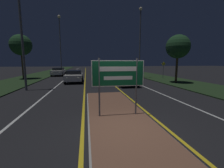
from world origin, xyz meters
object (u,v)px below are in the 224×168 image
at_px(streetlight_left_far, 60,36).
at_px(warning_sign, 163,68).
at_px(car_receding_1, 125,70).
at_px(highway_sign, 118,76).
at_px(streetlight_right_near, 140,37).
at_px(car_receding_2, 112,68).
at_px(car_receding_0, 125,78).
at_px(car_approaching_1, 58,71).
at_px(car_approaching_0, 74,76).
at_px(streetlight_left_near, 20,9).

relative_size(streetlight_left_far, warning_sign, 4.84).
xyz_separation_m(car_receding_1, warning_sign, (3.54, -8.29, 0.69)).
relative_size(highway_sign, car_receding_1, 0.56).
bearing_deg(car_receding_1, streetlight_right_near, -87.29).
bearing_deg(warning_sign, car_receding_2, 98.87).
bearing_deg(car_receding_2, streetlight_left_far, -138.67).
xyz_separation_m(car_receding_0, car_receding_1, (3.34, 13.17, 0.04)).
bearing_deg(car_approaching_1, highway_sign, -74.10).
xyz_separation_m(car_receding_2, car_approaching_0, (-8.80, -24.06, -0.03)).
height_order(streetlight_right_near, warning_sign, streetlight_right_near).
xyz_separation_m(highway_sign, streetlight_right_near, (6.35, 14.90, 4.03)).
distance_m(car_receding_0, car_approaching_1, 15.16).
height_order(car_receding_0, car_approaching_1, car_receding_0).
distance_m(streetlight_left_near, car_receding_1, 20.01).
bearing_deg(highway_sign, streetlight_left_far, 103.66).
distance_m(streetlight_left_far, warning_sign, 20.27).
relative_size(streetlight_left_far, car_receding_0, 2.42).
height_order(streetlight_left_far, car_approaching_1, streetlight_left_far).
xyz_separation_m(streetlight_left_near, car_receding_2, (12.37, 28.65, -5.70)).
bearing_deg(highway_sign, warning_sign, 55.29).
relative_size(streetlight_right_near, car_receding_2, 2.31).
bearing_deg(car_receding_0, streetlight_left_near, -170.12).
height_order(streetlight_left_near, car_approaching_0, streetlight_left_near).
height_order(car_receding_1, car_approaching_0, car_receding_1).
bearing_deg(streetlight_left_near, car_approaching_0, 52.02).
distance_m(streetlight_right_near, warning_sign, 5.52).
distance_m(car_approaching_0, warning_sign, 12.42).
distance_m(car_receding_0, car_receding_1, 13.59).
bearing_deg(warning_sign, streetlight_left_far, 143.89).
height_order(highway_sign, car_approaching_1, highway_sign).
bearing_deg(streetlight_right_near, car_receding_1, 92.71).
bearing_deg(car_approaching_0, car_receding_1, 49.34).
bearing_deg(car_receding_0, warning_sign, 35.37).
distance_m(streetlight_left_near, car_approaching_1, 15.08).
bearing_deg(car_receding_0, streetlight_left_far, 118.35).
xyz_separation_m(highway_sign, car_receding_2, (6.09, 36.00, -1.03)).
bearing_deg(car_receding_2, streetlight_right_near, -89.29).
bearing_deg(car_approaching_0, warning_sign, 8.64).
height_order(streetlight_left_near, car_receding_2, streetlight_left_near).
xyz_separation_m(streetlight_right_near, car_receding_0, (-3.68, -5.99, -5.08)).
bearing_deg(car_approaching_1, car_receding_0, -54.77).
height_order(car_receding_1, warning_sign, warning_sign).
xyz_separation_m(car_receding_2, car_approaching_1, (-12.16, -14.70, -0.04)).
bearing_deg(streetlight_left_far, car_receding_2, 41.33).
distance_m(car_receding_2, car_approaching_1, 19.08).
xyz_separation_m(streetlight_left_near, car_approaching_0, (3.58, 4.58, -5.73)).
xyz_separation_m(highway_sign, car_receding_0, (2.68, 8.91, -1.05)).
relative_size(highway_sign, car_approaching_1, 0.51).
relative_size(streetlight_right_near, car_receding_0, 2.13).
relative_size(highway_sign, car_receding_2, 0.57).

